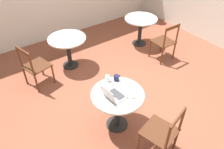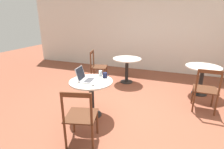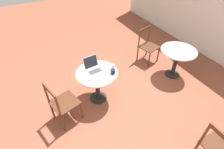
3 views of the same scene
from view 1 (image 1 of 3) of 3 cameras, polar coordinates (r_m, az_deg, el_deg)
name	(u,v)px [view 1 (image 1 of 3)]	position (r m, az deg, el deg)	size (l,w,h in m)	color
ground_plane	(129,103)	(4.22, 4.57, -7.35)	(16.00, 16.00, 0.00)	brown
cafe_table_near	(117,101)	(3.44, 1.42, -6.91)	(0.82, 0.82, 0.73)	black
cafe_table_mid	(141,24)	(5.73, 7.48, 13.00)	(0.82, 0.82, 0.73)	black
cafe_table_far	(68,44)	(4.90, -11.51, 7.77)	(0.82, 0.82, 0.73)	black
chair_near_front	(162,133)	(3.26, 13.01, -14.60)	(0.55, 0.55, 0.93)	#562D19
chair_mid_front	(165,42)	(5.24, 13.60, 8.26)	(0.46, 0.46, 0.93)	#562D19
chair_far_left	(35,66)	(4.57, -19.53, 1.99)	(0.55, 0.55, 0.93)	#562D19
laptop	(113,95)	(3.24, 0.30, -5.28)	(0.35, 0.33, 0.26)	#B7B7BC
mouse	(132,97)	(3.27, 5.32, -5.74)	(0.06, 0.10, 0.03)	#B7B7BC
mug	(116,78)	(3.53, 1.15, -0.88)	(0.13, 0.09, 0.10)	#141938
drinking_glass	(107,78)	(3.52, -1.23, -1.03)	(0.07, 0.07, 0.11)	silver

